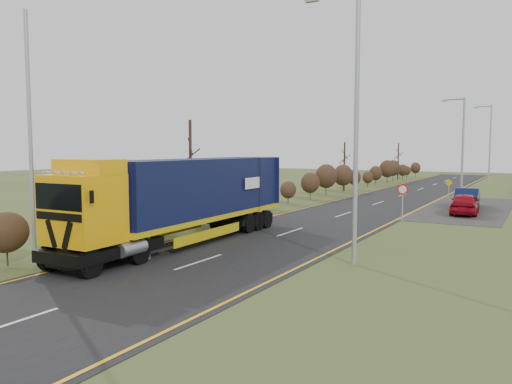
{
  "coord_description": "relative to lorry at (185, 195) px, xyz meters",
  "views": [
    {
      "loc": [
        11.36,
        -19.31,
        4.39
      ],
      "look_at": [
        -1.28,
        2.61,
        2.18
      ],
      "focal_mm": 35.0,
      "sensor_mm": 36.0,
      "label": 1
    }
  ],
  "objects": [
    {
      "name": "ground",
      "position": [
        2.79,
        1.26,
        -2.27
      ],
      "size": [
        160.0,
        160.0,
        0.0
      ],
      "primitive_type": "plane",
      "color": "#414E21",
      "rests_on": "ground"
    },
    {
      "name": "road",
      "position": [
        2.79,
        11.26,
        -2.26
      ],
      "size": [
        8.0,
        120.0,
        0.02
      ],
      "primitive_type": "cube",
      "color": "black",
      "rests_on": "ground"
    },
    {
      "name": "layby",
      "position": [
        9.29,
        21.26,
        -2.26
      ],
      "size": [
        6.0,
        18.0,
        0.02
      ],
      "primitive_type": "cube",
      "color": "#33312D",
      "rests_on": "ground"
    },
    {
      "name": "lane_markings",
      "position": [
        2.79,
        10.95,
        -2.24
      ],
      "size": [
        7.52,
        116.0,
        0.01
      ],
      "color": "gold",
      "rests_on": "road"
    },
    {
      "name": "hedgerow",
      "position": [
        -3.21,
        9.15,
        -0.66
      ],
      "size": [
        2.24,
        102.04,
        6.05
      ],
      "color": "#302115",
      "rests_on": "ground"
    },
    {
      "name": "lorry",
      "position": [
        0.0,
        0.0,
        0.0
      ],
      "size": [
        2.81,
        14.44,
        4.01
      ],
      "rotation": [
        0.0,
        0.0,
        0.03
      ],
      "color": "black",
      "rests_on": "ground"
    },
    {
      "name": "car_red_hatchback",
      "position": [
        9.73,
        17.42,
        -1.55
      ],
      "size": [
        1.98,
        4.33,
        1.44
      ],
      "primitive_type": "imported",
      "rotation": [
        0.0,
        0.0,
        3.21
      ],
      "color": "maroon",
      "rests_on": "ground"
    },
    {
      "name": "car_blue_sedan",
      "position": [
        9.38,
        21.61,
        -1.54
      ],
      "size": [
        1.82,
        4.54,
        1.47
      ],
      "primitive_type": "imported",
      "rotation": [
        0.0,
        0.0,
        3.2
      ],
      "color": "#0A133B",
      "rests_on": "ground"
    },
    {
      "name": "streetlight_near",
      "position": [
        7.93,
        -0.07,
        3.46
      ],
      "size": [
        2.18,
        0.21,
        10.32
      ],
      "color": "#A1A4A6",
      "rests_on": "ground"
    },
    {
      "name": "streetlight_mid",
      "position": [
        8.49,
        24.2,
        2.33
      ],
      "size": [
        1.79,
        0.18,
        8.39
      ],
      "color": "#A1A4A6",
      "rests_on": "ground"
    },
    {
      "name": "streetlight_far",
      "position": [
        8.46,
        46.91,
        2.97
      ],
      "size": [
        2.01,
        0.19,
        9.49
      ],
      "color": "#A1A4A6",
      "rests_on": "ground"
    },
    {
      "name": "left_pole",
      "position": [
        -3.51,
        -5.34,
        2.61
      ],
      "size": [
        0.16,
        0.16,
        9.77
      ],
      "primitive_type": "cylinder",
      "color": "#A1A4A6",
      "rests_on": "ground"
    },
    {
      "name": "speed_sign",
      "position": [
        6.99,
        11.79,
        -0.68
      ],
      "size": [
        0.63,
        0.1,
        2.28
      ],
      "color": "#A1A4A6",
      "rests_on": "ground"
    },
    {
      "name": "warning_board",
      "position": [
        6.99,
        28.5,
        -1.26
      ],
      "size": [
        0.65,
        0.11,
        1.7
      ],
      "color": "#A1A4A6",
      "rests_on": "ground"
    }
  ]
}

